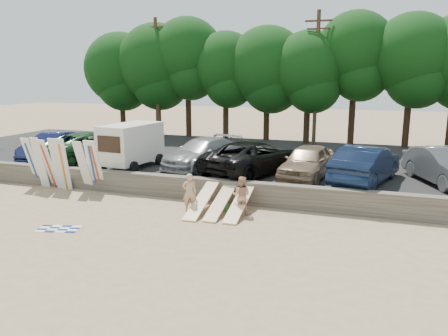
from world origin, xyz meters
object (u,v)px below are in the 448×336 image
Objects in this scene: car_4 at (307,162)px; car_6 at (445,166)px; box_trailer at (131,143)px; car_0 at (53,146)px; car_3 at (252,157)px; cooler at (223,207)px; car_1 at (95,147)px; car_5 at (366,164)px; car_2 at (202,153)px; beachgoer_b at (241,195)px; beachgoer_a at (189,193)px.

car_6 reaches higher than car_4.
box_trailer is 5.59m from car_0.
car_6 is at bearing 10.19° from box_trailer.
cooler is at bearing 108.21° from car_3.
cooler is (9.07, -4.23, -1.38)m from car_1.
car_5 is 13.55× the size of cooler.
car_2 is (3.50, 1.25, -0.53)m from box_trailer.
car_2 is at bearing 25.15° from box_trailer.
beachgoer_b is at bearing 119.36° from car_3.
car_6 is at bearing -151.59° from beachgoer_b.
car_1 is at bearing -173.31° from car_4.
car_0 is 11.96m from car_3.
car_0 is at bearing -22.56° from beachgoer_b.
car_6 is 11.39m from beachgoer_a.
car_0 is at bearing 160.16° from car_6.
box_trailer reaches higher than car_2.
car_4 is 2.61m from car_5.
car_3 is at bearing 13.38° from car_5.
car_0 is at bearing -49.17° from beachgoer_a.
car_0 is at bearing 26.10° from car_1.
car_6 is (17.86, 0.52, -0.03)m from car_1.
box_trailer is 15.15m from car_6.
car_2 reaches higher than beachgoer_a.
car_0 is 2.90× the size of beachgoer_a.
car_6 is (5.94, 0.78, 0.02)m from car_4.
car_2 is at bearing 9.63° from car_5.
car_1 reaches higher than car_4.
beachgoer_a is 1.52m from cooler.
car_3 reaches higher than car_0.
car_4 is 0.94× the size of car_6.
box_trailer is at bearing -64.37° from beachgoer_a.
box_trailer is at bearing 17.48° from car_5.
beachgoer_b is (3.65, -5.00, -0.68)m from car_2.
car_2 is at bearing 158.30° from car_6.
car_4 reaches higher than beachgoer_b.
car_0 is at bearing 14.96° from car_5.
car_6 is at bearing -155.88° from car_3.
car_5 is at bearing -4.38° from car_0.
beachgoer_a is at bearing 49.36° from car_5.
car_0 is 20.64m from car_6.
beachgoer_a is (5.05, -4.10, -1.19)m from box_trailer.
car_5 is at bearing -171.60° from beachgoer_a.
car_4 is at bearing 8.34° from box_trailer.
cooler is (1.25, 0.58, -0.64)m from beachgoer_a.
box_trailer is 0.81× the size of car_0.
car_0 is 12.16× the size of cooler.
beachgoer_a is at bearing 5.76° from beachgoer_b.
car_2 is at bearing 179.87° from car_4.
cooler is at bearing -22.82° from car_0.
car_6 is 12.92× the size of cooler.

